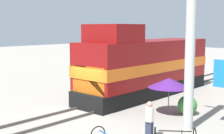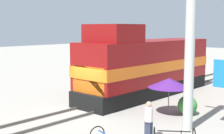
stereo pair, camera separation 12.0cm
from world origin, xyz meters
name	(u,v)px [view 1 (the left image)]	position (x,y,z in m)	size (l,w,h in m)	color
ground_plane	(88,111)	(0.00, 0.00, 0.00)	(120.00, 120.00, 0.00)	gray
rail_near	(79,107)	(-0.72, 0.00, 0.07)	(0.08, 39.47, 0.15)	#4C4742
rail_far	(97,112)	(0.72, 0.00, 0.07)	(0.08, 39.47, 0.15)	#4C4742
locomotive	(144,66)	(0.00, 5.50, 2.11)	(3.13, 12.20, 5.01)	black
utility_pole	(190,43)	(5.93, 0.90, 4.09)	(1.80, 0.46, 8.09)	#B2B2AD
vendor_umbrella	(169,83)	(3.88, 2.48, 1.79)	(2.32, 2.32, 2.05)	#4C4C4C
shrub_cluster	(187,105)	(4.67, 3.17, 0.53)	(1.07, 1.07, 1.07)	#388C38
person_bystander	(149,119)	(5.37, -1.46, 0.91)	(0.34, 0.34, 1.69)	#2D3347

